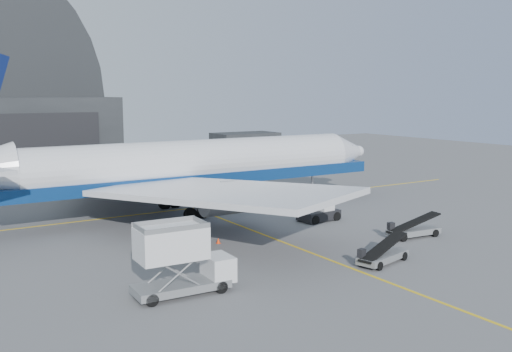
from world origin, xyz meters
TOP-DOWN VIEW (x-y plane):
  - ground at (0.00, 0.00)m, footprint 200.00×200.00m
  - taxi_lines at (0.00, 12.67)m, footprint 80.00×42.12m
  - distant_bldg_a at (38.00, 72.00)m, footprint 14.00×8.00m
  - distant_bldg_b at (55.00, 68.00)m, footprint 8.00×6.00m
  - airliner at (-2.31, 18.09)m, footprint 50.84×49.30m
  - catering_truck at (-12.78, -4.37)m, footprint 6.49×2.68m
  - pushback_tug at (7.93, 7.73)m, footprint 4.23×2.67m
  - belt_loader_a at (2.78, -6.23)m, footprint 5.22×2.76m
  - belt_loader_b at (10.67, -1.94)m, footprint 5.34×2.24m
  - traffic_cone at (-4.86, 5.29)m, footprint 0.33×0.33m

SIDE VIEW (x-z plane):
  - ground at x=0.00m, z-range 0.00..0.00m
  - distant_bldg_a at x=38.00m, z-range -2.00..2.00m
  - distant_bldg_b at x=55.00m, z-range -1.40..1.40m
  - taxi_lines at x=0.00m, z-range 0.00..0.02m
  - traffic_cone at x=-4.86m, z-range -0.01..0.47m
  - belt_loader_a at x=2.78m, z-range -0.37..1.58m
  - belt_loader_b at x=10.67m, z-range -0.38..1.62m
  - pushback_tug at x=7.93m, z-range -0.23..1.65m
  - catering_truck at x=-12.78m, z-range 0.03..4.43m
  - airliner at x=-2.31m, z-range -3.93..13.91m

